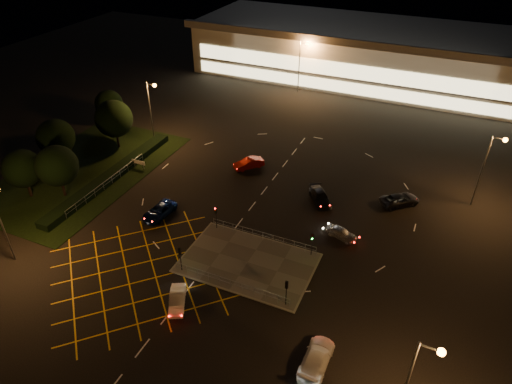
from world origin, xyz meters
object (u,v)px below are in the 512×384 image
at_px(car_far_dkgrey, 320,197).
at_px(car_east_grey, 400,200).
at_px(car_right_silver, 341,233).
at_px(car_left_blue, 159,211).
at_px(car_queue_white, 177,300).
at_px(signal_ne, 312,239).
at_px(car_circ_red, 249,163).
at_px(signal_se, 286,288).
at_px(signal_nw, 216,213).
at_px(signal_sw, 180,254).
at_px(car_approach_white, 316,358).

bearing_deg(car_far_dkgrey, car_east_grey, -15.13).
distance_m(car_right_silver, car_east_grey, 11.02).
height_order(car_left_blue, car_far_dkgrey, car_far_dkgrey).
xyz_separation_m(car_right_silver, car_east_grey, (5.21, 9.70, 0.07)).
bearing_deg(car_queue_white, signal_ne, 24.11).
height_order(signal_ne, car_right_silver, signal_ne).
relative_size(car_far_dkgrey, car_circ_red, 1.08).
xyz_separation_m(signal_se, car_left_blue, (-19.82, 7.37, -1.67)).
bearing_deg(car_queue_white, signal_nw, 72.81).
bearing_deg(signal_nw, car_left_blue, -175.46).
bearing_deg(car_left_blue, car_east_grey, 33.35).
xyz_separation_m(signal_sw, car_approach_white, (16.81, -5.23, -1.58)).
bearing_deg(car_circ_red, car_queue_white, -39.30).
bearing_deg(car_left_blue, car_approach_white, -22.39).
distance_m(signal_nw, car_right_silver, 14.98).
xyz_separation_m(signal_ne, car_circ_red, (-14.48, 14.67, -1.62)).
bearing_deg(car_approach_white, car_left_blue, -26.26).
distance_m(signal_nw, signal_ne, 12.00).
bearing_deg(car_approach_white, signal_nw, -37.35).
bearing_deg(car_far_dkgrey, signal_se, -118.29).
xyz_separation_m(car_queue_white, car_east_grey, (17.24, 26.52, 0.05)).
xyz_separation_m(car_far_dkgrey, car_east_grey, (9.70, 3.57, 0.01)).
height_order(signal_nw, car_far_dkgrey, signal_nw).
bearing_deg(signal_ne, signal_se, -90.00).
height_order(car_far_dkgrey, car_right_silver, car_far_dkgrey).
xyz_separation_m(car_queue_white, car_right_silver, (12.03, 16.81, -0.03)).
xyz_separation_m(signal_se, signal_nw, (-12.00, 7.99, 0.00)).
distance_m(signal_ne, car_circ_red, 20.68).
height_order(car_right_silver, car_approach_white, car_approach_white).
relative_size(car_left_blue, car_circ_red, 1.11).
height_order(signal_ne, car_approach_white, signal_ne).
relative_size(signal_nw, car_left_blue, 0.63).
distance_m(car_left_blue, car_far_dkgrey, 20.84).
xyz_separation_m(signal_se, car_queue_white, (-9.85, -4.28, -1.69)).
bearing_deg(car_far_dkgrey, signal_nw, -167.55).
bearing_deg(car_queue_white, signal_sw, 89.53).
distance_m(signal_se, car_left_blue, 21.21).
height_order(car_right_silver, car_circ_red, car_circ_red).
relative_size(signal_se, car_approach_white, 0.58).
distance_m(signal_nw, car_left_blue, 8.02).
bearing_deg(signal_nw, car_right_silver, 17.78).
distance_m(car_right_silver, car_circ_red, 19.50).
bearing_deg(car_far_dkgrey, car_circ_red, 126.52).
xyz_separation_m(signal_se, car_circ_red, (-14.48, 22.66, -1.62)).
relative_size(car_queue_white, car_approach_white, 0.76).
relative_size(signal_nw, car_east_grey, 0.61).
relative_size(car_queue_white, car_east_grey, 0.79).
xyz_separation_m(car_circ_red, car_approach_white, (19.30, -27.89, 0.04)).
xyz_separation_m(signal_sw, car_circ_red, (-2.48, 22.66, -1.62)).
height_order(signal_se, car_far_dkgrey, signal_se).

